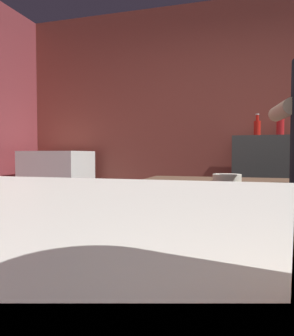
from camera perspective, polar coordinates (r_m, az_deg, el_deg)
wall_back at (r=3.56m, az=17.73°, el=6.83°), size 5.20×0.10×2.70m
back_shelf at (r=3.31m, az=21.53°, el=-5.48°), size 0.76×0.36×1.25m
mini_fridge at (r=3.68m, az=-15.70°, el=-5.72°), size 0.66×0.58×1.11m
mixing_bowl at (r=1.95m, az=14.10°, el=-1.74°), size 0.17×0.17×0.05m
bottle_hot_sauce at (r=3.39m, az=22.73°, el=6.93°), size 0.07×0.07×0.25m
bottle_olive_oil at (r=3.33m, az=19.09°, el=6.84°), size 0.06×0.06×0.22m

